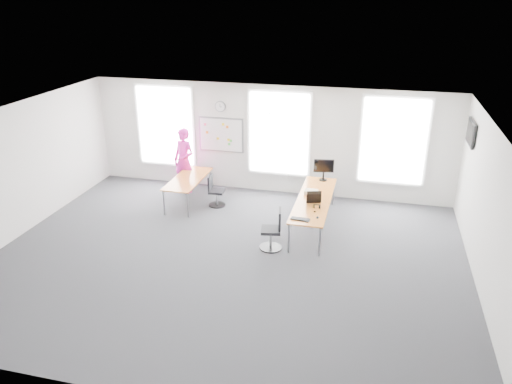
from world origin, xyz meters
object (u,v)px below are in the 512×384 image
(chair_right, at_px, (273,232))
(chair_left, at_px, (215,192))
(desk_right, at_px, (314,201))
(desk_left, at_px, (188,180))
(monitor, at_px, (324,168))
(keyboard, at_px, (300,219))
(person, at_px, (184,161))
(headphones, at_px, (317,206))

(chair_right, height_order, chair_left, chair_right)
(desk_right, distance_m, desk_left, 3.49)
(chair_right, xyz_separation_m, monitor, (0.76, 2.59, 0.65))
(chair_right, height_order, keyboard, chair_right)
(desk_left, xyz_separation_m, chair_left, (0.75, -0.01, -0.27))
(desk_right, relative_size, keyboard, 7.11)
(desk_left, relative_size, monitor, 3.31)
(person, distance_m, headphones, 4.36)
(chair_left, xyz_separation_m, person, (-1.12, 0.73, 0.55))
(desk_left, relative_size, chair_right, 2.03)
(chair_left, bearing_deg, headphones, -115.72)
(desk_left, distance_m, chair_right, 3.36)
(chair_left, height_order, person, person)
(monitor, bearing_deg, person, 169.75)
(headphones, bearing_deg, chair_left, 142.50)
(desk_left, xyz_separation_m, headphones, (3.56, -1.16, 0.13))
(keyboard, bearing_deg, desk_left, 161.09)
(desk_left, bearing_deg, headphones, -18.07)
(desk_right, bearing_deg, chair_right, -117.95)
(desk_right, relative_size, desk_left, 1.56)
(desk_right, height_order, keyboard, keyboard)
(chair_left, relative_size, headphones, 4.96)
(keyboard, height_order, headphones, headphones)
(desk_right, bearing_deg, person, 160.59)
(chair_right, xyz_separation_m, chair_left, (-1.99, 1.94, -0.04))
(chair_right, distance_m, person, 4.13)
(keyboard, bearing_deg, desk_right, 94.11)
(desk_right, distance_m, person, 4.05)
(chair_left, relative_size, monitor, 1.46)
(desk_right, xyz_separation_m, keyboard, (-0.13, -1.22, 0.06))
(desk_right, distance_m, chair_right, 1.52)
(chair_left, bearing_deg, desk_left, 85.49)
(desk_left, relative_size, person, 1.04)
(desk_left, bearing_deg, desk_right, -10.40)
(chair_left, distance_m, person, 1.44)
(headphones, distance_m, monitor, 1.82)
(person, height_order, keyboard, person)
(desk_left, distance_m, keyboard, 3.78)
(headphones, bearing_deg, monitor, 76.88)
(keyboard, distance_m, headphones, 0.74)
(desk_left, relative_size, chair_left, 2.28)
(person, bearing_deg, desk_left, -42.06)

